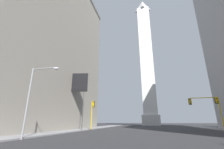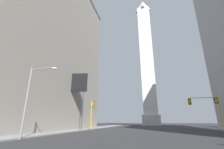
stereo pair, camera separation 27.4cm
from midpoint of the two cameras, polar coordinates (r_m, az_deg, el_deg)
sidewalk_left at (r=31.53m, az=-15.60°, el=-19.85°), size 5.00×87.37×0.15m
building_left at (r=44.24m, az=-32.50°, el=9.83°), size 29.41×40.03×39.89m
obelisk at (r=80.93m, az=13.14°, el=6.46°), size 8.00×8.00×70.22m
traffic_light_mid_right at (r=35.76m, az=33.14°, el=-9.58°), size 5.59×0.50×6.40m
traffic_light_mid_left at (r=33.40m, az=-7.42°, el=-13.45°), size 0.78×0.50×6.03m
street_lamp at (r=18.16m, az=-27.68°, el=-6.07°), size 3.33×0.36×7.44m
billboard_sign at (r=33.45m, az=-12.92°, el=-3.70°), size 4.38×1.11×11.94m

